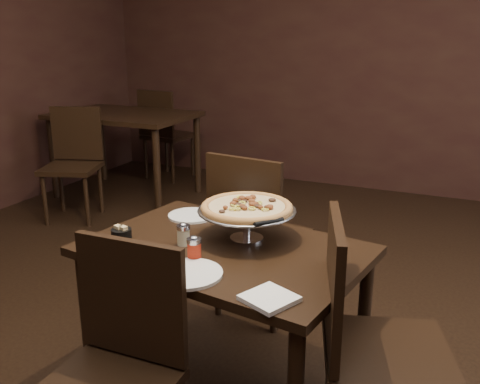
% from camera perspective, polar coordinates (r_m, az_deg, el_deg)
% --- Properties ---
extents(room, '(6.04, 7.04, 2.84)m').
position_cam_1_polar(room, '(2.08, 0.71, 12.26)').
color(room, black).
rests_on(room, ground).
extents(dining_table, '(1.24, 0.92, 0.71)m').
position_cam_1_polar(dining_table, '(2.27, -1.68, -8.01)').
color(dining_table, black).
rests_on(dining_table, ground).
extents(background_table, '(1.30, 0.87, 0.81)m').
position_cam_1_polar(background_table, '(5.27, -12.22, 7.09)').
color(background_table, black).
rests_on(background_table, ground).
extents(pizza_stand, '(0.42, 0.42, 0.17)m').
position_cam_1_polar(pizza_stand, '(2.26, 0.73, -1.70)').
color(pizza_stand, silver).
rests_on(pizza_stand, dining_table).
extents(parmesan_shaker, '(0.06, 0.06, 0.10)m').
position_cam_1_polar(parmesan_shaker, '(2.24, -6.06, -4.52)').
color(parmesan_shaker, beige).
rests_on(parmesan_shaker, dining_table).
extents(pepper_flake_shaker, '(0.06, 0.06, 0.10)m').
position_cam_1_polar(pepper_flake_shaker, '(2.10, -4.91, -6.03)').
color(pepper_flake_shaker, maroon).
rests_on(pepper_flake_shaker, dining_table).
extents(packet_caddy, '(0.09, 0.09, 0.07)m').
position_cam_1_polar(packet_caddy, '(2.34, -12.54, -4.44)').
color(packet_caddy, black).
rests_on(packet_caddy, dining_table).
extents(napkin_stack, '(0.21, 0.21, 0.02)m').
position_cam_1_polar(napkin_stack, '(1.81, 3.15, -11.26)').
color(napkin_stack, white).
rests_on(napkin_stack, dining_table).
extents(plate_left, '(0.22, 0.22, 0.01)m').
position_cam_1_polar(plate_left, '(2.59, -5.23, -2.51)').
color(plate_left, white).
rests_on(plate_left, dining_table).
extents(plate_near, '(0.26, 0.26, 0.01)m').
position_cam_1_polar(plate_near, '(1.99, -5.65, -8.67)').
color(plate_near, white).
rests_on(plate_near, dining_table).
extents(serving_spatula, '(0.17, 0.17, 0.03)m').
position_cam_1_polar(serving_spatula, '(2.10, 3.10, -3.28)').
color(serving_spatula, silver).
rests_on(serving_spatula, pizza_stand).
extents(chair_far, '(0.50, 0.50, 0.95)m').
position_cam_1_polar(chair_far, '(2.94, 1.62, -4.06)').
color(chair_far, black).
rests_on(chair_far, ground).
extents(chair_near, '(0.43, 0.43, 0.90)m').
position_cam_1_polar(chair_near, '(1.94, -13.22, -17.50)').
color(chair_near, black).
rests_on(chair_near, ground).
extents(chair_side, '(0.56, 0.56, 0.95)m').
position_cam_1_polar(chair_side, '(2.03, 13.36, -14.74)').
color(chair_side, black).
rests_on(chair_side, ground).
extents(bg_chair_far, '(0.50, 0.50, 0.97)m').
position_cam_1_polar(bg_chair_far, '(5.83, -8.11, 6.48)').
color(bg_chair_far, black).
rests_on(bg_chair_far, ground).
extents(bg_chair_near, '(0.56, 0.56, 0.94)m').
position_cam_1_polar(bg_chair_near, '(4.80, -17.32, 3.42)').
color(bg_chair_near, black).
rests_on(bg_chair_near, ground).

